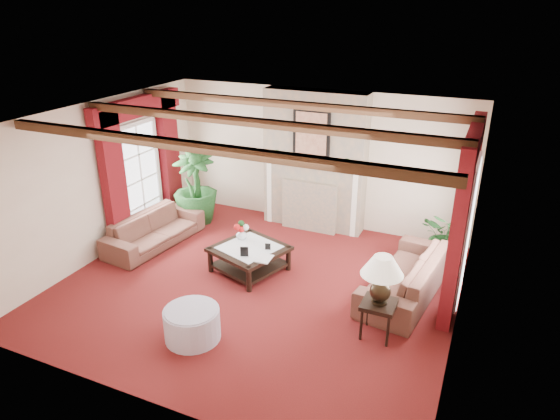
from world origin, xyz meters
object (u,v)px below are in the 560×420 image
at_px(sofa_left, 154,225).
at_px(coffee_table, 250,259).
at_px(side_table, 378,319).
at_px(potted_palm, 196,201).
at_px(sofa_right, 407,268).
at_px(ottoman, 192,324).

bearing_deg(sofa_left, coffee_table, -87.84).
xyz_separation_m(sofa_left, side_table, (4.45, -1.05, -0.13)).
xyz_separation_m(sofa_left, potted_palm, (0.15, 1.22, 0.05)).
bearing_deg(sofa_right, ottoman, -38.47).
bearing_deg(coffee_table, potted_palm, 163.03).
relative_size(coffee_table, side_table, 2.02).
height_order(sofa_left, potted_palm, potted_palm).
bearing_deg(coffee_table, sofa_right, 27.10).
xyz_separation_m(potted_palm, coffee_table, (1.92, -1.39, -0.22)).
height_order(coffee_table, ottoman, ottoman).
distance_m(coffee_table, ottoman, 1.94).
bearing_deg(ottoman, sofa_right, 43.72).
height_order(coffee_table, side_table, side_table).
height_order(potted_palm, coffee_table, potted_palm).
bearing_deg(ottoman, side_table, 25.14).
xyz_separation_m(sofa_left, ottoman, (2.19, -2.10, -0.17)).
distance_m(potted_palm, ottoman, 3.91).
bearing_deg(sofa_right, potted_palm, -95.16).
relative_size(potted_palm, ottoman, 2.16).
xyz_separation_m(side_table, ottoman, (-2.26, -1.06, -0.04)).
xyz_separation_m(sofa_left, sofa_right, (4.60, 0.19, 0.05)).
xyz_separation_m(coffee_table, ottoman, (0.13, -1.94, 0.00)).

